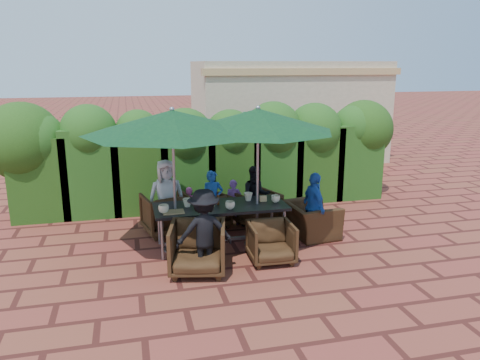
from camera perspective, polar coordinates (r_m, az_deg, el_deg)
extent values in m
plane|color=maroon|center=(8.56, -1.07, -7.48)|extent=(80.00, 80.00, 0.00)
cube|color=black|center=(8.12, -2.37, -3.28)|extent=(2.29, 0.90, 0.05)
cube|color=gray|center=(8.32, -2.33, -7.26)|extent=(2.09, 0.05, 0.05)
cylinder|color=gray|center=(7.78, -9.45, -7.16)|extent=(0.05, 0.05, 0.70)
cylinder|color=gray|center=(8.44, -9.83, -5.48)|extent=(0.05, 0.05, 0.70)
cylinder|color=gray|center=(8.18, 5.38, -5.97)|extent=(0.05, 0.05, 0.70)
cylinder|color=gray|center=(8.80, 3.90, -4.46)|extent=(0.05, 0.05, 0.70)
cylinder|color=gray|center=(8.26, -7.72, -8.31)|extent=(0.44, 0.44, 0.03)
cylinder|color=gray|center=(7.89, -8.00, -0.33)|extent=(0.04, 0.04, 2.40)
cone|color=black|center=(7.70, -8.26, 7.04)|extent=(2.93, 2.93, 0.38)
sphere|color=gray|center=(7.68, -8.32, 8.52)|extent=(0.08, 0.08, 0.08)
cylinder|color=gray|center=(8.43, 2.06, -7.71)|extent=(0.44, 0.44, 0.03)
cylinder|color=gray|center=(8.07, 2.13, 0.13)|extent=(0.04, 0.04, 2.40)
cone|color=black|center=(7.89, 2.20, 7.34)|extent=(2.62, 2.62, 0.38)
sphere|color=gray|center=(7.87, 2.21, 8.79)|extent=(0.08, 0.08, 0.08)
imported|color=black|center=(8.95, -9.00, -3.82)|extent=(0.96, 0.92, 0.84)
imported|color=black|center=(9.15, -4.07, -3.59)|extent=(0.94, 0.92, 0.75)
imported|color=black|center=(9.26, 2.14, -3.32)|extent=(0.92, 0.90, 0.75)
imported|color=black|center=(7.23, -5.18, -8.00)|extent=(0.99, 0.94, 0.86)
imported|color=black|center=(7.62, 3.84, -7.36)|extent=(0.72, 0.68, 0.72)
imported|color=black|center=(8.79, 8.73, -4.17)|extent=(0.70, 1.00, 0.83)
imported|color=silver|center=(8.87, -8.95, -2.04)|extent=(0.73, 0.48, 1.41)
imported|color=#2155B3|center=(9.09, -3.35, -2.41)|extent=(0.42, 0.34, 1.14)
imported|color=black|center=(9.14, 1.98, -2.04)|extent=(0.61, 0.41, 1.21)
imported|color=black|center=(7.14, -4.39, -6.29)|extent=(0.85, 0.39, 1.33)
imported|color=#2155B3|center=(8.56, 9.01, -3.22)|extent=(0.41, 0.76, 1.25)
imported|color=#F054A2|center=(9.17, -6.15, -3.38)|extent=(0.35, 0.31, 0.81)
imported|color=purple|center=(9.29, -0.78, -2.75)|extent=(0.39, 0.36, 0.91)
imported|color=#268B48|center=(12.52, 0.56, 4.02)|extent=(1.90, 1.08, 1.92)
imported|color=#F054A2|center=(12.99, 5.25, 4.06)|extent=(0.90, 0.58, 1.80)
imported|color=gray|center=(13.37, 9.41, 4.39)|extent=(1.32, 0.94, 1.88)
imported|color=beige|center=(7.78, -9.29, -3.48)|extent=(0.18, 0.18, 0.14)
imported|color=beige|center=(8.06, -6.45, -2.75)|extent=(0.15, 0.15, 0.15)
imported|color=beige|center=(7.89, -1.23, -3.08)|extent=(0.17, 0.17, 0.13)
imported|color=beige|center=(8.36, 1.02, -2.04)|extent=(0.16, 0.16, 0.15)
imported|color=beige|center=(8.29, 4.35, -2.30)|extent=(0.16, 0.16, 0.13)
cylinder|color=#B20C0A|center=(8.12, -3.41, -2.47)|extent=(0.04, 0.04, 0.17)
cylinder|color=#4C230C|center=(8.14, -2.69, -2.43)|extent=(0.04, 0.04, 0.17)
cube|color=olive|center=(7.80, -8.12, -3.88)|extent=(0.35, 0.25, 0.02)
cube|color=#DCB470|center=(8.06, -3.60, -2.85)|extent=(0.12, 0.06, 0.10)
cube|color=#DCB470|center=(8.33, 2.84, -2.28)|extent=(0.12, 0.06, 0.10)
cube|color=#1B3D10|center=(10.47, -23.06, 0.31)|extent=(1.15, 0.95, 1.71)
sphere|color=#1B3D10|center=(10.34, -23.46, 4.39)|extent=(1.17, 1.17, 1.17)
cube|color=#1B3D10|center=(10.34, -17.64, 1.01)|extent=(1.15, 0.95, 1.85)
sphere|color=#1B3D10|center=(10.19, -17.98, 5.53)|extent=(1.17, 1.17, 1.17)
cube|color=#1B3D10|center=(10.31, -12.09, 1.26)|extent=(1.15, 0.95, 1.83)
sphere|color=#1B3D10|center=(10.17, -12.33, 5.73)|extent=(0.95, 0.95, 0.95)
cube|color=#1B3D10|center=(10.40, -6.56, 1.19)|extent=(1.15, 0.95, 1.68)
sphere|color=#1B3D10|center=(10.26, -6.68, 5.23)|extent=(1.26, 1.26, 1.26)
cube|color=#1B3D10|center=(10.57, -1.18, 1.49)|extent=(1.15, 0.95, 1.69)
sphere|color=#1B3D10|center=(10.43, -1.20, 5.48)|extent=(1.15, 1.15, 1.15)
cube|color=#1B3D10|center=(10.81, 4.00, 1.97)|extent=(1.15, 0.95, 1.77)
sphere|color=#1B3D10|center=(10.68, 4.07, 6.09)|extent=(1.30, 1.30, 1.30)
cube|color=#1B3D10|center=(11.16, 8.90, 2.09)|extent=(1.15, 0.95, 1.72)
sphere|color=#1B3D10|center=(11.03, 9.05, 5.95)|extent=(1.29, 1.29, 1.29)
cube|color=#1B3D10|center=(11.57, 13.49, 2.39)|extent=(1.15, 0.95, 1.76)
sphere|color=#1B3D10|center=(11.44, 13.72, 6.22)|extent=(1.06, 1.06, 1.06)
sphere|color=#1B3D10|center=(10.49, -24.98, 4.29)|extent=(1.60, 1.60, 1.60)
sphere|color=#1B3D10|center=(11.68, 14.79, 6.01)|extent=(1.40, 1.40, 1.40)
cube|color=beige|center=(15.74, 5.84, 8.36)|extent=(6.00, 3.00, 3.20)
cube|color=#DCB470|center=(14.31, 7.94, 12.96)|extent=(6.20, 0.25, 0.20)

